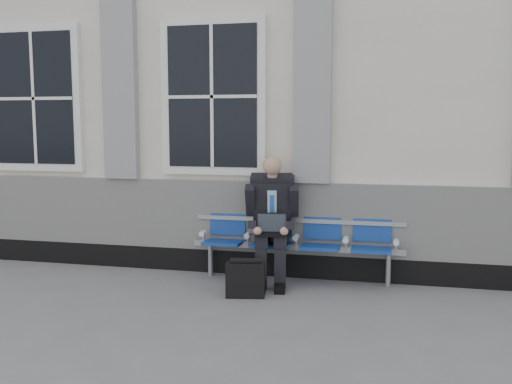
# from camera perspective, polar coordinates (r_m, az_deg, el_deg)

# --- Properties ---
(ground) EXTENTS (70.00, 70.00, 0.00)m
(ground) POSITION_cam_1_polar(r_m,az_deg,el_deg) (6.30, -11.24, -11.02)
(ground) COLOR slate
(ground) RESTS_ON ground
(station_building) EXTENTS (14.40, 4.40, 4.49)m
(station_building) POSITION_cam_1_polar(r_m,az_deg,el_deg) (9.28, -2.76, 8.77)
(station_building) COLOR silver
(station_building) RESTS_ON ground
(bench) EXTENTS (2.60, 0.47, 0.91)m
(bench) POSITION_cam_1_polar(r_m,az_deg,el_deg) (7.00, 4.10, -4.42)
(bench) COLOR #9EA0A3
(bench) RESTS_ON ground
(businessman) EXTENTS (0.68, 0.91, 1.54)m
(businessman) POSITION_cam_1_polar(r_m,az_deg,el_deg) (6.86, 1.61, -2.37)
(businessman) COLOR black
(businessman) RESTS_ON ground
(briefcase) EXTENTS (0.45, 0.26, 0.44)m
(briefcase) POSITION_cam_1_polar(r_m,az_deg,el_deg) (6.41, -1.07, -8.69)
(briefcase) COLOR black
(briefcase) RESTS_ON ground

